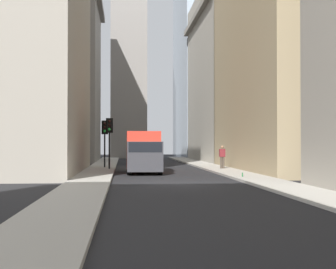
{
  "coord_description": "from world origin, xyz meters",
  "views": [
    {
      "loc": [
        -24.4,
        2.73,
        2.03
      ],
      "look_at": [
        14.6,
        -0.71,
        2.72
      ],
      "focal_mm": 53.58,
      "sensor_mm": 36.0,
      "label": 1
    }
  ],
  "objects_px": {
    "sedan_silver": "(137,157)",
    "traffic_light_midblock": "(109,131)",
    "delivery_truck": "(143,152)",
    "pedestrian": "(222,156)",
    "traffic_light_far_junction": "(105,133)",
    "discarded_bottle": "(242,175)"
  },
  "relations": [
    {
      "from": "traffic_light_far_junction",
      "to": "traffic_light_midblock",
      "type": "bearing_deg",
      "value": -169.65
    },
    {
      "from": "traffic_light_midblock",
      "to": "discarded_bottle",
      "type": "relative_size",
      "value": 14.0
    },
    {
      "from": "traffic_light_midblock",
      "to": "pedestrian",
      "type": "relative_size",
      "value": 2.18
    },
    {
      "from": "pedestrian",
      "to": "traffic_light_far_junction",
      "type": "bearing_deg",
      "value": 73.62
    },
    {
      "from": "pedestrian",
      "to": "discarded_bottle",
      "type": "relative_size",
      "value": 6.41
    },
    {
      "from": "delivery_truck",
      "to": "discarded_bottle",
      "type": "bearing_deg",
      "value": -140.17
    },
    {
      "from": "delivery_truck",
      "to": "traffic_light_far_junction",
      "type": "relative_size",
      "value": 1.74
    },
    {
      "from": "delivery_truck",
      "to": "sedan_silver",
      "type": "distance_m",
      "value": 14.92
    },
    {
      "from": "delivery_truck",
      "to": "sedan_silver",
      "type": "relative_size",
      "value": 1.5
    },
    {
      "from": "delivery_truck",
      "to": "traffic_light_midblock",
      "type": "relative_size",
      "value": 1.71
    },
    {
      "from": "sedan_silver",
      "to": "traffic_light_midblock",
      "type": "bearing_deg",
      "value": 168.38
    },
    {
      "from": "traffic_light_midblock",
      "to": "pedestrian",
      "type": "distance_m",
      "value": 8.66
    },
    {
      "from": "traffic_light_midblock",
      "to": "discarded_bottle",
      "type": "height_order",
      "value": "traffic_light_midblock"
    },
    {
      "from": "delivery_truck",
      "to": "discarded_bottle",
      "type": "distance_m",
      "value": 8.46
    },
    {
      "from": "sedan_silver",
      "to": "traffic_light_midblock",
      "type": "distance_m",
      "value": 12.16
    },
    {
      "from": "delivery_truck",
      "to": "traffic_light_far_junction",
      "type": "distance_m",
      "value": 6.4
    },
    {
      "from": "traffic_light_far_junction",
      "to": "discarded_bottle",
      "type": "bearing_deg",
      "value": -145.63
    },
    {
      "from": "traffic_light_midblock",
      "to": "traffic_light_far_junction",
      "type": "height_order",
      "value": "traffic_light_midblock"
    },
    {
      "from": "traffic_light_far_junction",
      "to": "sedan_silver",
      "type": "bearing_deg",
      "value": -16.93
    },
    {
      "from": "traffic_light_far_junction",
      "to": "pedestrian",
      "type": "relative_size",
      "value": 2.14
    },
    {
      "from": "sedan_silver",
      "to": "pedestrian",
      "type": "relative_size",
      "value": 2.48
    },
    {
      "from": "delivery_truck",
      "to": "sedan_silver",
      "type": "bearing_deg",
      "value": -0.0
    }
  ]
}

